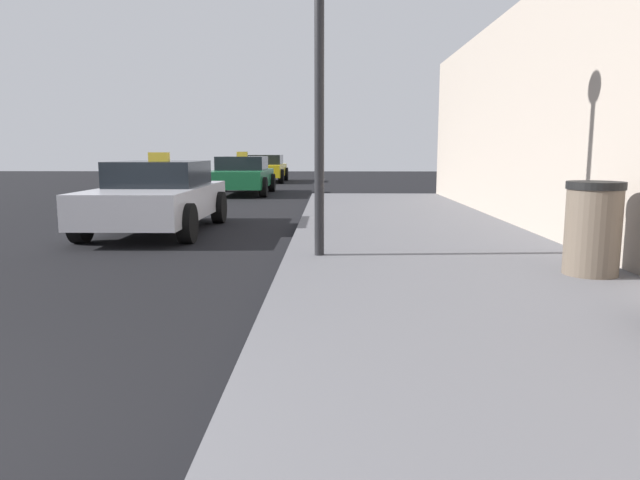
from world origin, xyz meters
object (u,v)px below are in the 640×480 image
(street_lamp, at_px, (319,16))
(car_silver, at_px, (158,196))
(car_yellow, at_px, (266,168))
(trash_bin, at_px, (593,228))
(car_green, at_px, (242,175))

(street_lamp, xyz_separation_m, car_silver, (-2.99, 3.20, -2.40))
(car_silver, relative_size, car_yellow, 1.00)
(car_yellow, bearing_deg, street_lamp, 98.24)
(trash_bin, height_order, car_green, car_green)
(car_silver, height_order, car_yellow, car_silver)
(trash_bin, relative_size, street_lamp, 0.23)
(car_silver, xyz_separation_m, car_yellow, (0.03, 17.22, -0.00))
(car_silver, bearing_deg, trash_bin, 143.83)
(car_silver, bearing_deg, car_green, -90.70)
(street_lamp, distance_m, car_yellow, 20.78)
(street_lamp, relative_size, car_green, 1.03)
(street_lamp, bearing_deg, car_silver, 133.02)
(car_green, bearing_deg, street_lamp, 103.00)
(street_lamp, relative_size, car_yellow, 1.02)
(car_silver, relative_size, car_green, 1.00)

